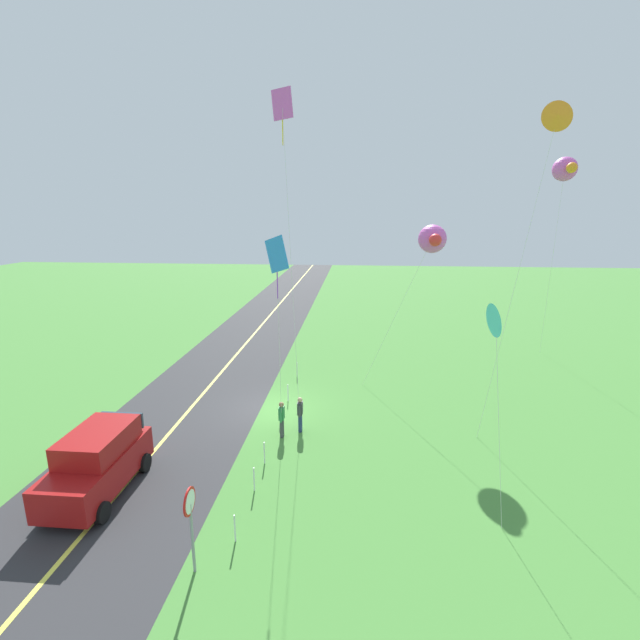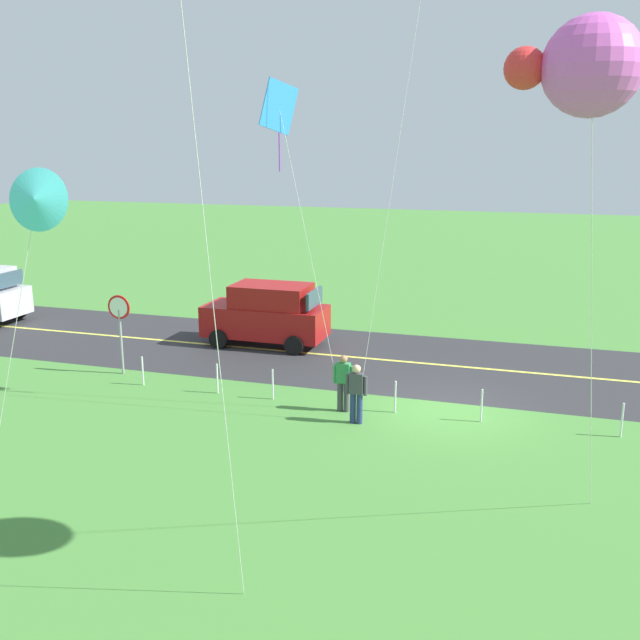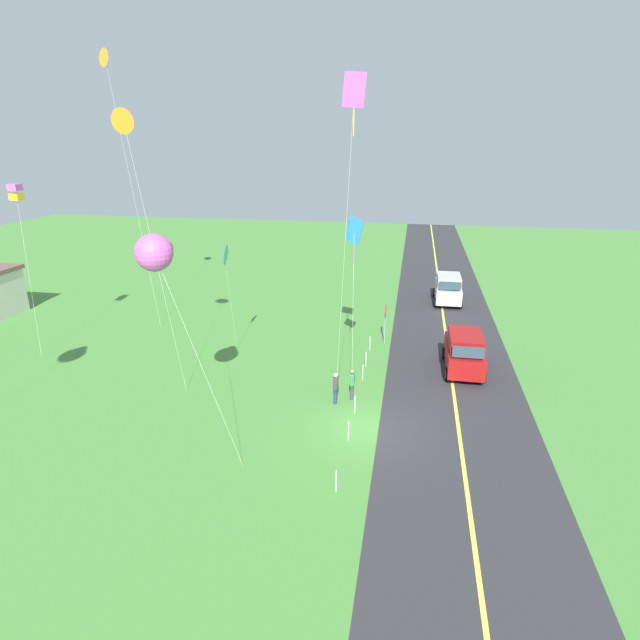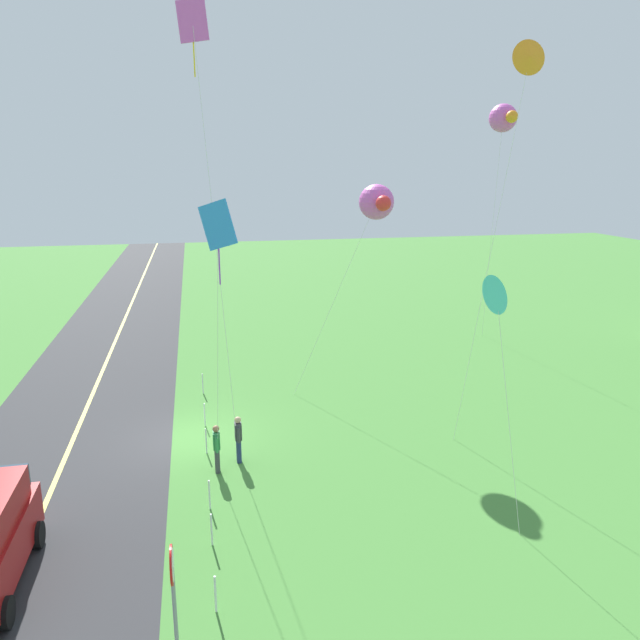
% 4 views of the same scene
% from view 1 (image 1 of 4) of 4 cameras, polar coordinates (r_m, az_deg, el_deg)
% --- Properties ---
extents(ground_plane, '(120.00, 120.00, 0.10)m').
position_cam_1_polar(ground_plane, '(22.64, -6.29, -11.35)').
color(ground_plane, '#478438').
extents(asphalt_road, '(120.00, 7.00, 0.00)m').
position_cam_1_polar(asphalt_road, '(23.69, -16.00, -10.51)').
color(asphalt_road, '#2D2D30').
rests_on(asphalt_road, ground).
extents(road_centre_stripe, '(120.00, 0.16, 0.00)m').
position_cam_1_polar(road_centre_stripe, '(23.68, -16.00, -10.50)').
color(road_centre_stripe, '#E5E04C').
rests_on(road_centre_stripe, asphalt_road).
extents(car_suv_foreground, '(4.40, 2.12, 2.24)m').
position_cam_1_polar(car_suv_foreground, '(17.78, -26.64, -15.96)').
color(car_suv_foreground, maroon).
rests_on(car_suv_foreground, ground).
extents(stop_sign, '(0.76, 0.08, 2.56)m').
position_cam_1_polar(stop_sign, '(13.19, -16.30, -22.80)').
color(stop_sign, gray).
rests_on(stop_sign, ground).
extents(person_adult_near, '(0.58, 0.22, 1.60)m').
position_cam_1_polar(person_adult_near, '(20.06, -2.57, -11.84)').
color(person_adult_near, navy).
rests_on(person_adult_near, ground).
extents(person_adult_companion, '(0.58, 0.22, 1.60)m').
position_cam_1_polar(person_adult_companion, '(19.68, -4.94, -12.42)').
color(person_adult_companion, '#3F3F47').
rests_on(person_adult_companion, ground).
extents(kite_red_low, '(1.86, 1.31, 14.47)m').
position_cam_1_polar(kite_red_low, '(20.21, -4.82, 25.03)').
color(kite_red_low, silver).
rests_on(kite_red_low, ground).
extents(kite_blue_mid, '(2.05, 0.99, 8.75)m').
position_cam_1_polar(kite_blue_mid, '(16.07, -5.56, 7.87)').
color(kite_blue_mid, silver).
rests_on(kite_blue_mid, ground).
extents(kite_yellow_high, '(0.34, 2.32, 13.44)m').
position_cam_1_polar(kite_yellow_high, '(19.53, 28.18, 21.95)').
color(kite_yellow_high, silver).
rests_on(kite_yellow_high, ground).
extents(kite_orange_near, '(2.06, 3.97, 8.90)m').
position_cam_1_polar(kite_orange_near, '(23.01, 14.25, 10.05)').
color(kite_orange_near, silver).
rests_on(kite_orange_near, ground).
extents(kite_cyan_top, '(3.07, 1.40, 12.66)m').
position_cam_1_polar(kite_cyan_top, '(31.30, 28.97, 16.60)').
color(kite_cyan_top, silver).
rests_on(kite_cyan_top, ground).
extents(kite_purple_back, '(2.28, 0.50, 6.78)m').
position_cam_1_polar(kite_purple_back, '(14.97, 21.66, -0.07)').
color(kite_purple_back, silver).
rests_on(kite_purple_back, ground).
extents(fence_post_0, '(0.05, 0.05, 0.90)m').
position_cam_1_polar(fence_post_0, '(26.36, -2.97, -6.38)').
color(fence_post_0, silver).
rests_on(fence_post_0, ground).
extents(fence_post_1, '(0.05, 0.05, 0.90)m').
position_cam_1_polar(fence_post_1, '(23.20, -4.14, -9.30)').
color(fence_post_1, silver).
rests_on(fence_post_1, ground).
extents(fence_post_2, '(0.05, 0.05, 0.90)m').
position_cam_1_polar(fence_post_2, '(21.13, -5.13, -11.74)').
color(fence_post_2, silver).
rests_on(fence_post_2, ground).
extents(fence_post_3, '(0.05, 0.05, 0.90)m').
position_cam_1_polar(fence_post_3, '(18.05, -7.16, -16.58)').
color(fence_post_3, silver).
rests_on(fence_post_3, ground).
extents(fence_post_4, '(0.05, 0.05, 0.90)m').
position_cam_1_polar(fence_post_4, '(16.61, -8.46, -19.57)').
color(fence_post_4, silver).
rests_on(fence_post_4, ground).
extents(fence_post_5, '(0.05, 0.05, 0.90)m').
position_cam_1_polar(fence_post_5, '(14.68, -10.88, -24.78)').
color(fence_post_5, silver).
rests_on(fence_post_5, ground).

